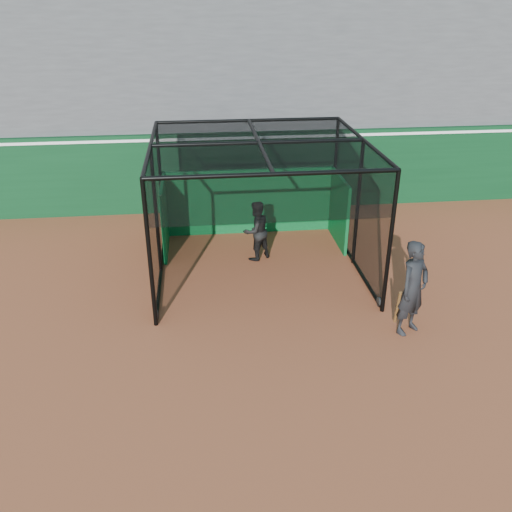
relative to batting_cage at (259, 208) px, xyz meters
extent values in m
plane|color=brown|center=(-0.98, -4.19, -1.62)|extent=(120.00, 120.00, 0.00)
cube|color=#093518|center=(-0.98, 4.31, -0.37)|extent=(50.00, 0.45, 2.50)
cube|color=white|center=(-0.98, 4.31, 0.73)|extent=(50.00, 0.50, 0.08)
cube|color=#4C4C4F|center=(-0.98, 8.19, 2.26)|extent=(50.00, 7.85, 7.75)
cube|color=#085323|center=(0.00, 2.27, -0.67)|extent=(4.84, 0.10, 1.90)
cylinder|color=black|center=(-2.48, -2.22, -1.51)|extent=(0.08, 0.22, 0.22)
cylinder|color=black|center=(2.48, -2.22, -1.51)|extent=(0.08, 0.22, 0.22)
cylinder|color=black|center=(-2.48, 2.19, -1.51)|extent=(0.08, 0.22, 0.22)
cylinder|color=black|center=(2.48, 2.19, -1.51)|extent=(0.08, 0.22, 0.22)
imported|color=black|center=(-0.01, 0.51, -0.82)|extent=(0.97, 0.91, 1.59)
imported|color=black|center=(2.75, -3.22, -0.60)|extent=(0.89, 0.81, 2.03)
cylinder|color=#593819|center=(2.50, -3.17, -1.07)|extent=(0.15, 0.34, 0.89)
camera|label=1|loc=(-1.44, -12.29, 4.78)|focal=38.00mm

